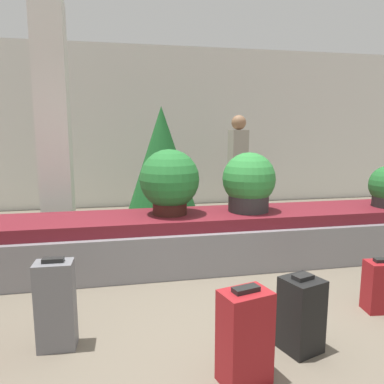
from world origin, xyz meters
The scene contains 12 objects.
ground_plane centered at (0.00, 0.00, 0.00)m, with size 18.00×18.00×0.00m, color #6B6051.
back_wall centered at (0.00, 5.04, 1.60)m, with size 18.00×0.06×3.20m.
carousel centered at (0.00, 1.46, 0.29)m, with size 8.78×0.96×0.60m.
pillar centered at (-1.64, 2.71, 1.60)m, with size 0.41×0.41×3.20m.
suitcase_0 centered at (0.41, -0.41, 0.27)m, with size 0.31×0.31×0.56m.
suitcase_2 centered at (-1.29, -0.04, 0.32)m, with size 0.27×0.19×0.67m.
suitcase_3 centered at (1.36, -0.01, 0.22)m, with size 0.27×0.21×0.47m.
suitcase_4 centered at (-0.10, -0.66, 0.30)m, with size 0.34×0.28×0.62m.
potted_plant_0 centered at (-0.25, 1.48, 0.97)m, with size 0.67×0.67×0.74m.
potted_plant_2 centered at (0.68, 1.46, 0.94)m, with size 0.62×0.62×0.69m.
traveler_0 centered at (1.24, 3.55, 1.09)m, with size 0.36×0.26×1.80m.
decorated_tree centered at (-0.14, 3.17, 1.04)m, with size 1.17×1.17×1.91m.
Camera 1 is at (-0.84, -2.66, 1.55)m, focal length 35.00 mm.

